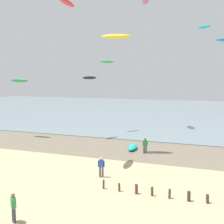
{
  "coord_description": "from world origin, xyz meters",
  "views": [
    {
      "loc": [
        4.68,
        -6.3,
        8.1
      ],
      "look_at": [
        -1.74,
        12.35,
        5.66
      ],
      "focal_mm": 43.14,
      "sensor_mm": 36.0,
      "label": 1
    }
  ],
  "objects_px": {
    "person_by_waterline": "(101,166)",
    "kite_aloft_7": "(107,61)",
    "kite_aloft_0": "(205,27)",
    "kite_aloft_1": "(19,80)",
    "person_left_flank": "(145,145)",
    "kite_aloft_8": "(146,1)",
    "kite_aloft_4": "(90,78)",
    "person_mid_beach": "(13,207)",
    "grounded_kite": "(133,147)",
    "kite_aloft_11": "(116,36)",
    "kite_aloft_6": "(67,2)"
  },
  "relations": [
    {
      "from": "person_by_waterline",
      "to": "kite_aloft_6",
      "type": "bearing_deg",
      "value": 148.94
    },
    {
      "from": "grounded_kite",
      "to": "kite_aloft_0",
      "type": "height_order",
      "value": "kite_aloft_0"
    },
    {
      "from": "kite_aloft_1",
      "to": "kite_aloft_8",
      "type": "bearing_deg",
      "value": 42.49
    },
    {
      "from": "person_mid_beach",
      "to": "kite_aloft_7",
      "type": "xyz_separation_m",
      "value": [
        -4.16,
        26.8,
        9.79
      ]
    },
    {
      "from": "person_left_flank",
      "to": "kite_aloft_7",
      "type": "height_order",
      "value": "kite_aloft_7"
    },
    {
      "from": "person_left_flank",
      "to": "kite_aloft_1",
      "type": "xyz_separation_m",
      "value": [
        -18.32,
        2.81,
        6.96
      ]
    },
    {
      "from": "kite_aloft_6",
      "to": "kite_aloft_11",
      "type": "bearing_deg",
      "value": -32.96
    },
    {
      "from": "person_left_flank",
      "to": "kite_aloft_8",
      "type": "xyz_separation_m",
      "value": [
        -3.49,
        15.47,
        19.48
      ]
    },
    {
      "from": "kite_aloft_6",
      "to": "kite_aloft_11",
      "type": "distance_m",
      "value": 6.51
    },
    {
      "from": "person_left_flank",
      "to": "kite_aloft_0",
      "type": "height_order",
      "value": "kite_aloft_0"
    },
    {
      "from": "kite_aloft_4",
      "to": "kite_aloft_1",
      "type": "bearing_deg",
      "value": 143.15
    },
    {
      "from": "kite_aloft_4",
      "to": "kite_aloft_8",
      "type": "distance_m",
      "value": 16.82
    },
    {
      "from": "person_by_waterline",
      "to": "grounded_kite",
      "type": "relative_size",
      "value": 0.66
    },
    {
      "from": "person_by_waterline",
      "to": "kite_aloft_7",
      "type": "bearing_deg",
      "value": 108.71
    },
    {
      "from": "kite_aloft_6",
      "to": "grounded_kite",
      "type": "bearing_deg",
      "value": -37.25
    },
    {
      "from": "person_mid_beach",
      "to": "kite_aloft_4",
      "type": "relative_size",
      "value": 0.83
    },
    {
      "from": "kite_aloft_11",
      "to": "person_left_flank",
      "type": "bearing_deg",
      "value": 174.3
    },
    {
      "from": "person_left_flank",
      "to": "kite_aloft_8",
      "type": "bearing_deg",
      "value": 102.7
    },
    {
      "from": "person_mid_beach",
      "to": "kite_aloft_4",
      "type": "xyz_separation_m",
      "value": [
        -4.72,
        21.59,
        7.32
      ]
    },
    {
      "from": "kite_aloft_8",
      "to": "person_left_flank",
      "type": "bearing_deg",
      "value": -179.09
    },
    {
      "from": "kite_aloft_8",
      "to": "kite_aloft_11",
      "type": "xyz_separation_m",
      "value": [
        0.24,
        -15.86,
        -7.81
      ]
    },
    {
      "from": "person_by_waterline",
      "to": "kite_aloft_0",
      "type": "height_order",
      "value": "kite_aloft_0"
    },
    {
      "from": "kite_aloft_0",
      "to": "kite_aloft_1",
      "type": "bearing_deg",
      "value": -123.57
    },
    {
      "from": "kite_aloft_11",
      "to": "kite_aloft_1",
      "type": "bearing_deg",
      "value": -24.52
    },
    {
      "from": "kite_aloft_7",
      "to": "kite_aloft_8",
      "type": "bearing_deg",
      "value": 178.96
    },
    {
      "from": "grounded_kite",
      "to": "kite_aloft_6",
      "type": "relative_size",
      "value": 0.9
    },
    {
      "from": "kite_aloft_11",
      "to": "kite_aloft_8",
      "type": "bearing_deg",
      "value": -101.68
    },
    {
      "from": "kite_aloft_4",
      "to": "kite_aloft_11",
      "type": "xyz_separation_m",
      "value": [
        5.52,
        -5.52,
        4.35
      ]
    },
    {
      "from": "kite_aloft_0",
      "to": "kite_aloft_11",
      "type": "bearing_deg",
      "value": -91.14
    },
    {
      "from": "grounded_kite",
      "to": "kite_aloft_0",
      "type": "xyz_separation_m",
      "value": [
        7.27,
        8.13,
        14.49
      ]
    },
    {
      "from": "kite_aloft_0",
      "to": "kite_aloft_1",
      "type": "xyz_separation_m",
      "value": [
        -23.91,
        -6.46,
        -6.87
      ]
    },
    {
      "from": "person_mid_beach",
      "to": "kite_aloft_1",
      "type": "bearing_deg",
      "value": 126.51
    },
    {
      "from": "person_by_waterline",
      "to": "kite_aloft_7",
      "type": "height_order",
      "value": "kite_aloft_7"
    },
    {
      "from": "kite_aloft_0",
      "to": "kite_aloft_8",
      "type": "relative_size",
      "value": 0.59
    },
    {
      "from": "kite_aloft_6",
      "to": "kite_aloft_0",
      "type": "bearing_deg",
      "value": -41.8
    },
    {
      "from": "kite_aloft_7",
      "to": "grounded_kite",
      "type": "bearing_deg",
      "value": 77.07
    },
    {
      "from": "person_mid_beach",
      "to": "grounded_kite",
      "type": "xyz_separation_m",
      "value": [
        2.38,
        17.6,
        -0.66
      ]
    },
    {
      "from": "kite_aloft_6",
      "to": "person_left_flank",
      "type": "bearing_deg",
      "value": -51.21
    },
    {
      "from": "kite_aloft_8",
      "to": "kite_aloft_11",
      "type": "bearing_deg",
      "value": 169.06
    },
    {
      "from": "person_mid_beach",
      "to": "kite_aloft_6",
      "type": "bearing_deg",
      "value": 101.37
    },
    {
      "from": "person_mid_beach",
      "to": "kite_aloft_6",
      "type": "xyz_separation_m",
      "value": [
        -2.17,
        10.81,
        14.07
      ]
    },
    {
      "from": "kite_aloft_1",
      "to": "kite_aloft_4",
      "type": "height_order",
      "value": "kite_aloft_4"
    },
    {
      "from": "person_by_waterline",
      "to": "kite_aloft_8",
      "type": "distance_m",
      "value": 30.73
    },
    {
      "from": "person_mid_beach",
      "to": "person_left_flank",
      "type": "relative_size",
      "value": 1.0
    },
    {
      "from": "grounded_kite",
      "to": "kite_aloft_7",
      "type": "bearing_deg",
      "value": -147.99
    },
    {
      "from": "person_left_flank",
      "to": "kite_aloft_6",
      "type": "xyz_separation_m",
      "value": [
        -6.23,
        -5.65,
        14.07
      ]
    },
    {
      "from": "person_by_waterline",
      "to": "kite_aloft_11",
      "type": "relative_size",
      "value": 0.54
    },
    {
      "from": "person_left_flank",
      "to": "kite_aloft_0",
      "type": "xyz_separation_m",
      "value": [
        5.58,
        9.27,
        13.83
      ]
    },
    {
      "from": "person_by_waterline",
      "to": "kite_aloft_7",
      "type": "relative_size",
      "value": 0.72
    },
    {
      "from": "kite_aloft_4",
      "to": "kite_aloft_7",
      "type": "xyz_separation_m",
      "value": [
        0.55,
        5.22,
        2.46
      ]
    }
  ]
}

